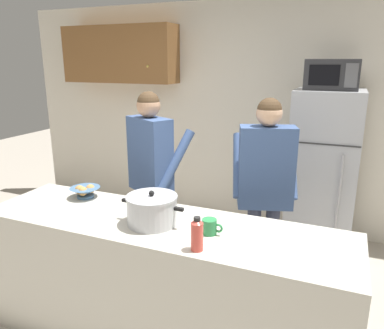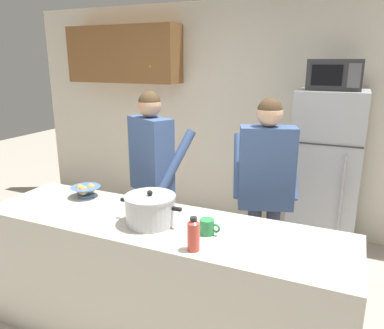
% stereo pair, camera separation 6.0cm
% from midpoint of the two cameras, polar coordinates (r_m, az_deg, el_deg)
% --- Properties ---
extents(back_wall_unit, '(6.00, 0.48, 2.60)m').
position_cam_midpoint_polar(back_wall_unit, '(4.48, 6.52, 8.73)').
color(back_wall_unit, silver).
rests_on(back_wall_unit, ground).
extents(kitchen_island, '(2.50, 0.68, 0.92)m').
position_cam_midpoint_polar(kitchen_island, '(2.70, -4.30, -17.68)').
color(kitchen_island, beige).
rests_on(kitchen_island, ground).
extents(refrigerator, '(0.64, 0.68, 1.67)m').
position_cam_midpoint_polar(refrigerator, '(3.99, 20.16, -1.41)').
color(refrigerator, '#B7BABF').
rests_on(refrigerator, ground).
extents(microwave, '(0.48, 0.37, 0.28)m').
position_cam_midpoint_polar(microwave, '(3.81, 21.54, 12.69)').
color(microwave, '#2D2D30').
rests_on(microwave, refrigerator).
extents(person_near_pot, '(0.63, 0.58, 1.70)m').
position_cam_midpoint_polar(person_near_pot, '(3.27, -5.59, 0.04)').
color(person_near_pot, black).
rests_on(person_near_pot, ground).
extents(person_by_sink, '(0.60, 0.54, 1.68)m').
position_cam_midpoint_polar(person_by_sink, '(2.98, 11.83, -2.08)').
color(person_by_sink, '#33384C').
rests_on(person_by_sink, ground).
extents(cooking_pot, '(0.44, 0.33, 0.23)m').
position_cam_midpoint_polar(cooking_pot, '(2.42, -5.69, -6.86)').
color(cooking_pot, silver).
rests_on(cooking_pot, kitchen_island).
extents(coffee_mug, '(0.13, 0.09, 0.10)m').
position_cam_midpoint_polar(coffee_mug, '(2.29, 3.15, -9.52)').
color(coffee_mug, '#2D8C4C').
rests_on(coffee_mug, kitchen_island).
extents(bread_bowl, '(0.23, 0.23, 0.10)m').
position_cam_midpoint_polar(bread_bowl, '(2.99, -15.45, -3.87)').
color(bread_bowl, '#4C7299').
rests_on(bread_bowl, kitchen_island).
extents(bottle_near_edge, '(0.07, 0.07, 0.20)m').
position_cam_midpoint_polar(bottle_near_edge, '(2.09, 1.08, -10.63)').
color(bottle_near_edge, '#D84C3F').
rests_on(bottle_near_edge, kitchen_island).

